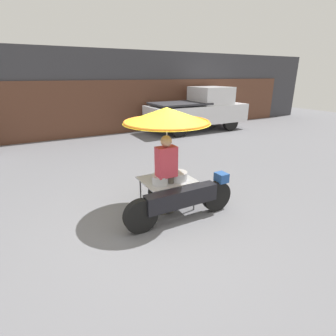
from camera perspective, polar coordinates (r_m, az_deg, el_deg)
name	(u,v)px	position (r m, az deg, el deg)	size (l,w,h in m)	color
ground_plane	(161,224)	(4.90, -1.63, -12.11)	(36.00, 36.00, 0.00)	slate
shopfront_building	(68,93)	(12.87, -20.94, 14.97)	(28.00, 2.06, 3.63)	#38383D
vendor_motorcycle_cart	(170,138)	(4.87, 0.35, 6.48)	(2.24, 1.63, 2.03)	black
vendor_person	(166,172)	(4.91, -0.36, -0.78)	(0.38, 0.22, 1.56)	#4C473D
pickup_truck	(199,110)	(12.95, 6.79, 12.44)	(4.87, 1.83, 2.03)	black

